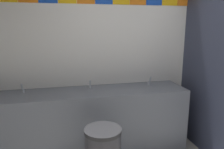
{
  "coord_description": "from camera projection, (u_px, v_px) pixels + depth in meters",
  "views": [
    {
      "loc": [
        -1.08,
        -1.39,
        1.73
      ],
      "look_at": [
        -0.51,
        1.08,
        1.16
      ],
      "focal_mm": 35.35,
      "sensor_mm": 36.0,
      "label": 1
    }
  ],
  "objects": [
    {
      "name": "vanity_counter",
      "position": [
        92.0,
        121.0,
        3.01
      ],
      "size": [
        2.58,
        0.58,
        0.87
      ],
      "color": "slate",
      "rests_on": "ground_plane"
    },
    {
      "name": "faucet_center",
      "position": [
        90.0,
        85.0,
        2.99
      ],
      "size": [
        0.04,
        0.1,
        0.14
      ],
      "color": "silver",
      "rests_on": "vanity_counter"
    },
    {
      "name": "faucet_right",
      "position": [
        149.0,
        82.0,
        3.18
      ],
      "size": [
        0.04,
        0.1,
        0.14
      ],
      "color": "silver",
      "rests_on": "vanity_counter"
    },
    {
      "name": "wall_back",
      "position": [
        136.0,
        46.0,
        3.26
      ],
      "size": [
        4.13,
        0.09,
        2.84
      ],
      "color": "white",
      "rests_on": "ground_plane"
    },
    {
      "name": "faucet_left",
      "position": [
        23.0,
        89.0,
        2.8
      ],
      "size": [
        0.04,
        0.1,
        0.14
      ],
      "color": "silver",
      "rests_on": "vanity_counter"
    },
    {
      "name": "toilet",
      "position": [
        222.0,
        120.0,
        3.39
      ],
      "size": [
        0.39,
        0.49,
        0.74
      ],
      "color": "white",
      "rests_on": "ground_plane"
    }
  ]
}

